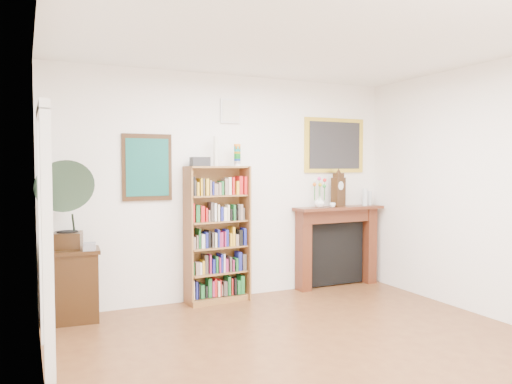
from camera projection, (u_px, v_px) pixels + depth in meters
room at (346, 199)px, 4.03m from camera, size 4.51×5.01×2.81m
door_casing at (45, 214)px, 4.19m from camera, size 0.08×1.02×2.17m
teal_poster at (147, 167)px, 5.82m from camera, size 0.58×0.04×0.78m
small_picture at (230, 111)px, 6.22m from camera, size 0.26×0.04×0.30m
gilt_painting at (334, 145)px, 6.90m from camera, size 0.95×0.04×0.75m
bookshelf at (217, 226)px, 6.08m from camera, size 0.79×0.34×1.92m
side_cabinet at (72, 285)px, 5.33m from camera, size 0.60×0.46×0.78m
fireplace at (336, 239)px, 6.89m from camera, size 1.32×0.35×1.11m
gramophone at (68, 200)px, 5.18m from camera, size 0.71×0.82×0.95m
cd_stack at (89, 247)px, 5.25m from camera, size 0.14×0.14×0.08m
mantel_clock at (338, 190)px, 6.82m from camera, size 0.22×0.17×0.46m
flower_vase at (319, 202)px, 6.67m from camera, size 0.17×0.17×0.15m
teacup at (333, 205)px, 6.68m from camera, size 0.08×0.08×0.06m
bottle_left at (365, 197)px, 6.99m from camera, size 0.07×0.07×0.24m
bottle_right at (369, 198)px, 7.08m from camera, size 0.06×0.06×0.20m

